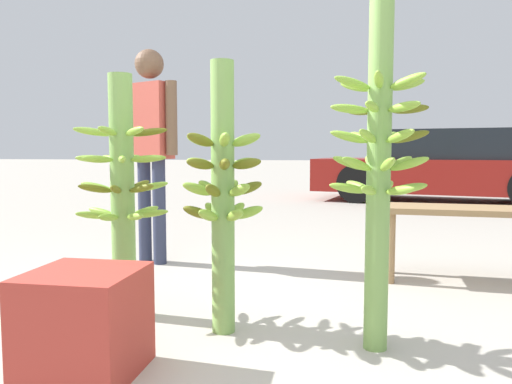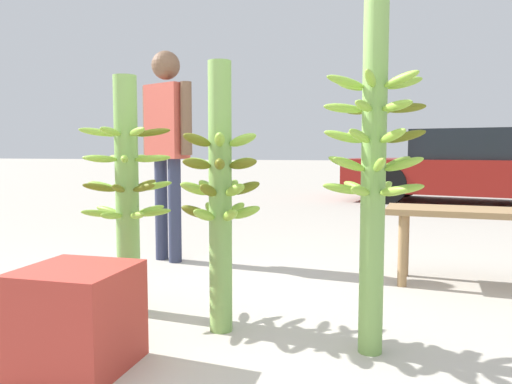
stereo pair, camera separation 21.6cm
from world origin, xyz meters
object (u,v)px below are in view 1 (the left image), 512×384
parked_car (444,167)px  market_bench (471,220)px  banana_stalk_right (379,156)px  produce_crate (85,323)px  banana_stalk_left (123,191)px  vendor_person (151,134)px  banana_stalk_center (223,191)px

parked_car → market_bench: bearing=-176.1°
banana_stalk_right → parked_car: bearing=77.2°
market_bench → produce_crate: size_ratio=3.07×
banana_stalk_left → banana_stalk_right: size_ratio=0.77×
banana_stalk_right → banana_stalk_left: bearing=170.1°
vendor_person → parked_car: size_ratio=0.38×
banana_stalk_right → parked_car: size_ratio=0.38×
market_bench → parked_car: (0.85, 5.50, 0.17)m
produce_crate → banana_stalk_center: bearing=52.4°
banana_stalk_center → produce_crate: banana_stalk_center is taller
parked_car → banana_stalk_center: bearing=173.8°
market_bench → vendor_person: bearing=179.3°
banana_stalk_left → market_bench: bearing=27.2°
banana_stalk_left → vendor_person: 1.33m
banana_stalk_left → parked_car: (2.86, 6.54, -0.08)m
vendor_person → parked_car: 6.20m
banana_stalk_right → produce_crate: size_ratio=3.97×
produce_crate → banana_stalk_left: bearing=102.6°
banana_stalk_right → parked_car: banana_stalk_right is taller
vendor_person → market_bench: vendor_person is taller
banana_stalk_right → vendor_person: banana_stalk_right is taller
parked_car → produce_crate: 7.74m
vendor_person → market_bench: bearing=-160.2°
banana_stalk_left → banana_stalk_center: 0.61m
vendor_person → produce_crate: vendor_person is taller
vendor_person → parked_car: vendor_person is taller
banana_stalk_right → produce_crate: banana_stalk_right is taller
banana_stalk_center → banana_stalk_right: banana_stalk_right is taller
parked_car → produce_crate: parked_car is taller
banana_stalk_left → market_bench: banana_stalk_left is taller
banana_stalk_right → market_bench: (0.70, 1.26, -0.44)m
market_bench → parked_car: parked_car is taller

